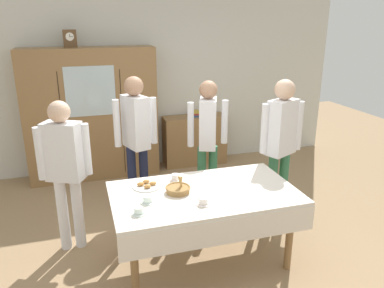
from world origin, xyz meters
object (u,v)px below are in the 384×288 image
mantel_clock (70,39)px  person_behind_table_left (65,163)px  tea_cup_mid_right (175,177)px  bookshelf_low (195,140)px  person_behind_table_right (281,137)px  person_by_cabinet (136,131)px  tea_cup_near_left (147,200)px  spoon_far_right (212,188)px  tea_cup_center (203,202)px  spoon_front_edge (201,179)px  bread_basket (178,189)px  dining_table (205,202)px  tea_cup_far_left (138,211)px  person_beside_shelf (208,132)px  book_stack (195,113)px  wall_cabinet (92,115)px  pastry_plate (147,185)px

mantel_clock → person_behind_table_left: mantel_clock is taller
mantel_clock → tea_cup_mid_right: size_ratio=1.85×
bookshelf_low → person_behind_table_right: (0.40, -2.06, 0.64)m
person_behind_table_left → person_by_cabinet: person_by_cabinet is taller
tea_cup_near_left → spoon_far_right: 0.67m
tea_cup_center → spoon_front_edge: size_ratio=1.09×
mantel_clock → bread_basket: mantel_clock is taller
bookshelf_low → bread_basket: (-0.96, -2.55, 0.39)m
bookshelf_low → tea_cup_center: 2.99m
tea_cup_near_left → dining_table: bearing=3.5°
tea_cup_mid_right → mantel_clock: bearing=112.4°
tea_cup_far_left → person_beside_shelf: bearing=51.3°
spoon_far_right → bread_basket: bearing=178.6°
dining_table → book_stack: book_stack is taller
spoon_far_right → spoon_front_edge: 0.22m
tea_cup_mid_right → person_by_cabinet: person_by_cabinet is taller
mantel_clock → spoon_front_edge: bearing=-63.0°
bread_basket → spoon_front_edge: bread_basket is taller
dining_table → mantel_clock: mantel_clock is taller
wall_cabinet → person_behind_table_right: (2.01, -2.01, 0.07)m
pastry_plate → spoon_far_right: size_ratio=2.35×
tea_cup_center → person_behind_table_left: size_ratio=0.08×
dining_table → person_behind_table_left: size_ratio=1.11×
person_behind_table_left → tea_cup_far_left: bearing=-56.3°
tea_cup_mid_right → pastry_plate: bearing=-165.9°
book_stack → tea_cup_mid_right: book_stack is taller
tea_cup_far_left → bread_basket: (0.43, 0.31, 0.01)m
tea_cup_near_left → person_behind_table_left: size_ratio=0.08×
mantel_clock → pastry_plate: size_ratio=0.86×
pastry_plate → person_beside_shelf: 1.27m
bookshelf_low → person_behind_table_left: size_ratio=0.65×
wall_cabinet → tea_cup_near_left: bearing=-82.6°
tea_cup_near_left → spoon_front_edge: size_ratio=1.09×
spoon_far_right → person_by_cabinet: size_ratio=0.07×
wall_cabinet → person_behind_table_left: (-0.36, -1.92, -0.01)m
bookshelf_low → pastry_plate: (-1.22, -2.34, 0.37)m
mantel_clock → person_by_cabinet: bearing=-62.8°
mantel_clock → tea_cup_far_left: bearing=-81.2°
mantel_clock → bookshelf_low: (1.82, 0.05, -1.66)m
bread_basket → person_beside_shelf: person_beside_shelf is taller
bread_basket → spoon_front_edge: (0.30, 0.21, -0.03)m
mantel_clock → tea_cup_mid_right: bearing=-67.6°
spoon_front_edge → person_beside_shelf: 0.94m
book_stack → tea_cup_mid_right: bearing=-112.0°
wall_cabinet → bookshelf_low: size_ratio=1.88×
tea_cup_mid_right → person_by_cabinet: size_ratio=0.08×
book_stack → bread_basket: size_ratio=0.87×
bread_basket → spoon_far_right: bread_basket is taller
tea_cup_far_left → bread_basket: size_ratio=0.54×
tea_cup_far_left → person_by_cabinet: person_by_cabinet is taller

